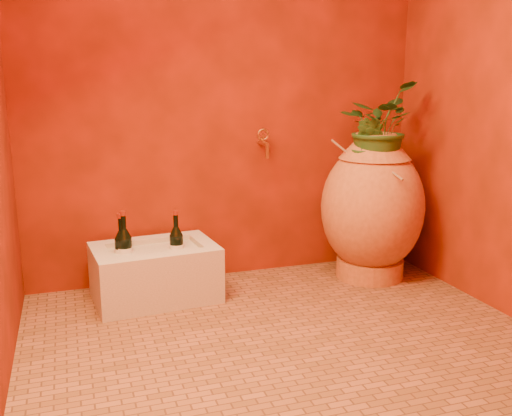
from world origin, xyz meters
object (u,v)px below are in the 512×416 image
object	(u,v)px
stone_basin	(155,273)
wine_bottle_c	(125,250)
amphora	(372,207)
wine_bottle_b	(122,251)
wall_tap	(264,142)
wine_bottle_a	(177,247)

from	to	relation	value
stone_basin	wine_bottle_c	distance (m)	0.22
amphora	wine_bottle_b	world-z (taller)	amphora
amphora	wine_bottle_b	xyz separation A→B (m)	(-1.54, 0.09, -0.16)
stone_basin	wine_bottle_c	xyz separation A→B (m)	(-0.16, 0.01, 0.15)
stone_basin	wall_tap	bearing A→B (deg)	15.24
stone_basin	wall_tap	world-z (taller)	wall_tap
amphora	wine_bottle_a	world-z (taller)	amphora
wine_bottle_a	wall_tap	xyz separation A→B (m)	(0.60, 0.19, 0.57)
wine_bottle_a	amphora	bearing A→B (deg)	-3.30
wine_bottle_c	wine_bottle_a	bearing A→B (deg)	-0.71
wine_bottle_a	wine_bottle_c	distance (m)	0.29
stone_basin	wine_bottle_c	world-z (taller)	wine_bottle_c
amphora	wine_bottle_c	distance (m)	1.54
wine_bottle_a	stone_basin	bearing A→B (deg)	-175.16
amphora	stone_basin	size ratio (longest dim) A/B	1.27
stone_basin	amphora	bearing A→B (deg)	-2.52
amphora	wall_tap	size ratio (longest dim) A/B	5.23
stone_basin	wine_bottle_b	distance (m)	0.23
wine_bottle_b	amphora	bearing A→B (deg)	-3.20
amphora	wall_tap	bearing A→B (deg)	157.67
stone_basin	wine_bottle_b	size ratio (longest dim) A/B	2.16
wine_bottle_c	wine_bottle_b	bearing A→B (deg)	141.28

